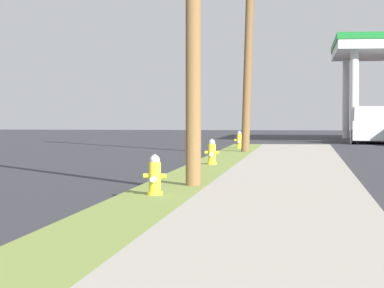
{
  "coord_description": "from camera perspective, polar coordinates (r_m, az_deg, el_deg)",
  "views": [
    {
      "loc": [
        3.39,
        -1.99,
        1.62
      ],
      "look_at": [
        1.02,
        16.32,
        0.96
      ],
      "focal_mm": 81.36,
      "sensor_mm": 36.0,
      "label": 1
    }
  ],
  "objects": [
    {
      "name": "fire_hydrant_fourth",
      "position": [
        36.91,
        3.12,
        0.22
      ],
      "size": [
        0.42,
        0.38,
        0.74
      ],
      "color": "yellow",
      "rests_on": "grass_verge"
    },
    {
      "name": "truck_white_on_apron",
      "position": [
        47.72,
        11.74,
        1.16
      ],
      "size": [
        2.47,
        5.53,
        1.97
      ],
      "color": "white",
      "rests_on": "ground"
    },
    {
      "name": "fire_hydrant_third",
      "position": [
        25.36,
        1.31,
        -0.61
      ],
      "size": [
        0.42,
        0.37,
        0.74
      ],
      "color": "yellow",
      "rests_on": "grass_verge"
    },
    {
      "name": "fire_hydrant_second",
      "position": [
        15.95,
        -2.46,
        -2.19
      ],
      "size": [
        0.42,
        0.38,
        0.74
      ],
      "color": "yellow",
      "rests_on": "grass_verge"
    },
    {
      "name": "car_tan_by_near_pump",
      "position": [
        55.03,
        12.18,
        1.06
      ],
      "size": [
        2.02,
        4.53,
        1.57
      ],
      "color": "tan",
      "rests_on": "ground"
    },
    {
      "name": "utility_pole_background",
      "position": [
        34.07,
        3.78,
        8.15
      ],
      "size": [
        1.39,
        0.47,
        10.08
      ],
      "color": "brown",
      "rests_on": "grass_verge"
    }
  ]
}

